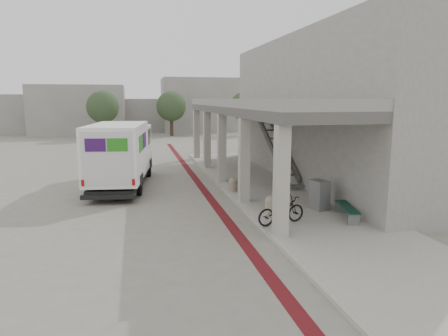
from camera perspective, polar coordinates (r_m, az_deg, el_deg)
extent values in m
plane|color=slate|center=(14.65, -4.65, -6.12)|extent=(120.00, 120.00, 0.00)
cube|color=#571116|center=(16.71, -2.20, -4.07)|extent=(0.35, 40.00, 0.01)
cube|color=gray|center=(15.66, 10.05, -4.96)|extent=(4.40, 28.00, 0.12)
cube|color=gray|center=(20.65, 14.21, 8.11)|extent=(4.30, 17.00, 7.00)
cube|color=#514F4C|center=(19.27, 4.08, 8.28)|extent=(3.40, 16.90, 0.35)
cube|color=gray|center=(19.26, 4.09, 9.32)|extent=(3.40, 16.90, 0.35)
cube|color=gray|center=(48.36, -19.97, 7.79)|extent=(10.00, 6.00, 5.50)
cube|color=gray|center=(52.01, -11.64, 7.45)|extent=(8.00, 6.00, 4.00)
cube|color=gray|center=(50.58, -3.60, 8.99)|extent=(9.00, 6.00, 6.50)
cube|color=gray|center=(52.41, -26.08, 6.95)|extent=(7.00, 5.00, 4.50)
cylinder|color=#38281C|center=(42.17, -16.81, 5.62)|extent=(0.36, 0.36, 2.40)
sphere|color=#253921|center=(42.08, -16.95, 8.34)|extent=(3.20, 3.20, 3.20)
cylinder|color=#38281C|center=(44.22, -7.50, 6.14)|extent=(0.36, 0.36, 2.40)
sphere|color=#253921|center=(44.14, -7.56, 8.73)|extent=(3.20, 3.20, 3.20)
cylinder|color=#38281C|center=(44.66, 2.96, 6.24)|extent=(0.36, 0.36, 2.40)
sphere|color=#253921|center=(44.58, 2.98, 8.81)|extent=(3.20, 3.20, 3.20)
cube|color=black|center=(19.08, -14.32, -1.52)|extent=(2.71, 6.54, 0.27)
cube|color=white|center=(18.06, -14.92, 2.35)|extent=(2.77, 4.96, 2.36)
cube|color=white|center=(21.14, -13.48, 3.09)|extent=(2.38, 1.99, 2.08)
cube|color=white|center=(22.17, -13.05, 1.41)|extent=(2.05, 0.80, 0.72)
cube|color=black|center=(21.80, -13.26, 4.62)|extent=(2.03, 0.70, 0.95)
cube|color=black|center=(15.95, -16.17, -3.98)|extent=(2.10, 0.50, 0.16)
cube|color=#361252|center=(18.85, -17.93, 3.75)|extent=(0.18, 1.26, 0.68)
cube|color=#27821C|center=(17.53, -18.90, 3.27)|extent=(0.18, 1.26, 0.68)
cube|color=#361252|center=(15.76, -17.93, 3.13)|extent=(0.77, 0.13, 0.50)
cube|color=#27821C|center=(15.59, -15.00, 3.21)|extent=(0.77, 0.13, 0.50)
cylinder|color=black|center=(21.52, -15.84, -0.19)|extent=(0.36, 0.84, 0.82)
cylinder|color=black|center=(21.24, -10.79, -0.11)|extent=(0.36, 0.84, 0.82)
cylinder|color=black|center=(17.52, -18.34, -2.57)|extent=(0.36, 0.84, 0.82)
cylinder|color=black|center=(17.17, -12.15, -2.52)|extent=(0.36, 0.84, 0.82)
cube|color=slate|center=(13.19, 18.04, -7.03)|extent=(0.38, 0.16, 0.37)
cube|color=slate|center=(14.55, 16.37, -5.37)|extent=(0.38, 0.16, 0.37)
cube|color=#13392B|center=(13.78, 16.66, -5.35)|extent=(0.52, 1.73, 0.04)
cube|color=#13392B|center=(13.81, 17.21, -5.34)|extent=(0.52, 1.73, 0.04)
cube|color=#13392B|center=(13.85, 17.75, -5.33)|extent=(0.52, 1.73, 0.04)
cylinder|color=gray|center=(13.91, 6.70, -5.62)|extent=(0.42, 0.42, 0.42)
sphere|color=gray|center=(13.86, 6.72, -4.77)|extent=(0.42, 0.42, 0.42)
cylinder|color=gray|center=(17.10, 1.28, -2.68)|extent=(0.38, 0.38, 0.38)
sphere|color=gray|center=(17.06, 1.28, -2.05)|extent=(0.38, 0.38, 0.38)
cube|color=gray|center=(14.64, 13.47, -3.76)|extent=(0.61, 0.72, 1.05)
imported|color=black|center=(12.75, 8.17, -6.00)|extent=(1.78, 0.98, 0.89)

